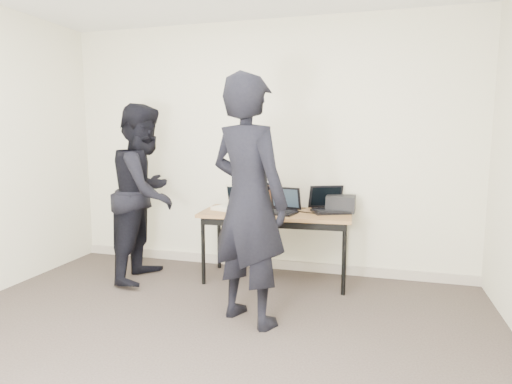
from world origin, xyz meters
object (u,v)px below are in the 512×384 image
at_px(laptop_center, 282,207).
at_px(equipment_box, 341,204).
at_px(desk, 276,218).
at_px(leather_satchel, 264,196).
at_px(laptop_beige, 231,205).
at_px(laptop_right, 329,206).
at_px(person_typist, 248,201).
at_px(person_observer, 145,193).

xyz_separation_m(laptop_center, equipment_box, (0.57, 0.21, 0.03)).
height_order(desk, laptop_center, laptop_center).
bearing_deg(leather_satchel, laptop_beige, -149.67).
relative_size(laptop_beige, equipment_box, 1.34).
distance_m(desk, leather_satchel, 0.34).
xyz_separation_m(laptop_right, person_typist, (-0.51, -1.14, 0.20)).
distance_m(laptop_center, person_observer, 1.41).
bearing_deg(person_observer, equipment_box, -81.84).
distance_m(laptop_beige, equipment_box, 1.12).
bearing_deg(equipment_box, laptop_right, -163.74).
bearing_deg(laptop_right, person_typist, -138.40).
distance_m(leather_satchel, equipment_box, 0.81).
height_order(leather_satchel, person_typist, person_typist).
relative_size(laptop_beige, laptop_center, 1.00).
bearing_deg(person_observer, laptop_center, -85.10).
bearing_deg(laptop_right, laptop_beige, 163.51).
xyz_separation_m(desk, person_observer, (-1.32, -0.27, 0.24)).
xyz_separation_m(desk, laptop_right, (0.51, 0.16, 0.12)).
distance_m(laptop_beige, laptop_center, 0.55).
relative_size(laptop_beige, person_observer, 0.21).
distance_m(laptop_center, leather_satchel, 0.36).
xyz_separation_m(desk, person_typist, (0.01, -0.98, 0.32)).
bearing_deg(desk, laptop_right, 13.92).
distance_m(laptop_beige, person_typist, 1.13).
xyz_separation_m(laptop_center, leather_satchel, (-0.24, 0.25, 0.07)).
distance_m(laptop_center, laptop_right, 0.48).
relative_size(equipment_box, person_typist, 0.14).
bearing_deg(leather_satchel, laptop_right, -10.11).
bearing_deg(equipment_box, leather_satchel, 177.47).
height_order(desk, laptop_right, laptop_right).
relative_size(laptop_beige, leather_satchel, 1.02).
distance_m(desk, equipment_box, 0.67).
xyz_separation_m(laptop_beige, person_observer, (-0.83, -0.28, 0.13)).
bearing_deg(leather_satchel, laptop_center, -50.13).
xyz_separation_m(desk, laptop_center, (0.06, -0.02, 0.12)).
distance_m(laptop_center, person_typist, 0.98).
bearing_deg(desk, laptop_center, -22.81).
height_order(laptop_beige, equipment_box, laptop_beige).
distance_m(laptop_beige, leather_satchel, 0.37).
distance_m(laptop_center, equipment_box, 0.61).
height_order(laptop_beige, leather_satchel, leather_satchel).
distance_m(equipment_box, person_observer, 2.00).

